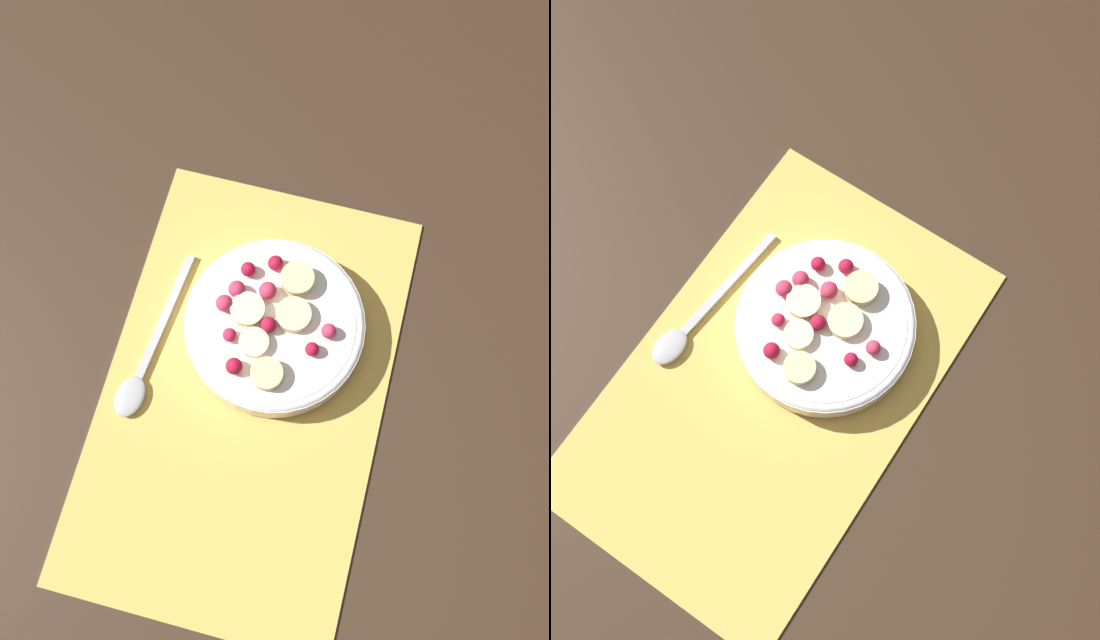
% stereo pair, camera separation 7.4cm
% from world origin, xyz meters
% --- Properties ---
extents(ground_plane, '(3.00, 3.00, 0.00)m').
position_xyz_m(ground_plane, '(0.00, 0.00, 0.00)').
color(ground_plane, '#382619').
extents(placemat, '(0.48, 0.29, 0.01)m').
position_xyz_m(placemat, '(0.00, 0.00, 0.00)').
color(placemat, '#E0B251').
rests_on(placemat, ground_plane).
extents(fruit_bowl, '(0.19, 0.19, 0.05)m').
position_xyz_m(fruit_bowl, '(0.07, -0.01, 0.03)').
color(fruit_bowl, white).
rests_on(fruit_bowl, placemat).
extents(spoon, '(0.20, 0.04, 0.01)m').
position_xyz_m(spoon, '(-0.00, 0.11, 0.01)').
color(spoon, '#B2B2B7').
rests_on(spoon, placemat).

